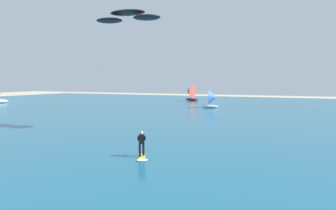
% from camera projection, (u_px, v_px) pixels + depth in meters
% --- Properties ---
extents(ocean, '(160.00, 90.00, 0.10)m').
position_uv_depth(ocean, '(252.00, 112.00, 49.81)').
color(ocean, '#1E607F').
rests_on(ocean, ground).
extents(kitesurfer, '(1.48, 1.97, 1.67)m').
position_uv_depth(kitesurfer, '(142.00, 148.00, 19.83)').
color(kitesurfer, yellow).
rests_on(kitesurfer, ocean).
extents(kite, '(6.98, 2.50, 1.05)m').
position_uv_depth(kite, '(128.00, 16.00, 30.62)').
color(kite, black).
extents(sailboat_anchored_offshore, '(3.13, 2.70, 3.57)m').
position_uv_depth(sailboat_anchored_offshore, '(212.00, 99.00, 55.75)').
color(sailboat_anchored_offshore, silver).
rests_on(sailboat_anchored_offshore, ocean).
extents(sailboat_trailing, '(3.82, 3.32, 4.32)m').
position_uv_depth(sailboat_trailing, '(190.00, 93.00, 76.52)').
color(sailboat_trailing, maroon).
rests_on(sailboat_trailing, ocean).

